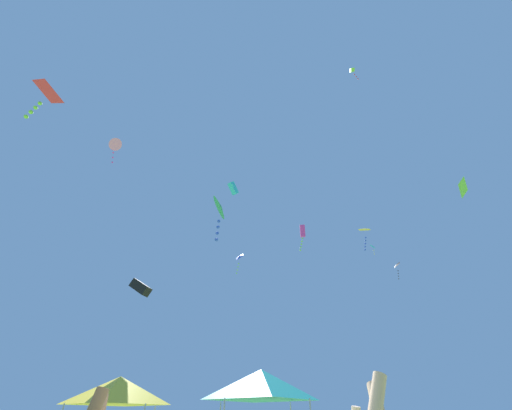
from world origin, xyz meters
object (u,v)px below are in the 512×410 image
kite_green_delta (220,208)px  kite_black_diamond (397,266)px  kite_yellow_diamond (365,231)px  kite_pink_delta (115,145)px  kite_lime_box (352,70)px  canopy_tent_teal (261,384)px  kite_cyan_box (233,188)px  kite_cyan_delta (373,247)px  kite_blue_diamond (239,257)px  kite_magenta_box (302,232)px  canopy_tent_yellow (118,390)px  kite_red_diamond (49,93)px  kite_lime_diamond (462,188)px  kite_black_box (141,288)px

kite_green_delta → kite_black_diamond: bearing=37.7°
kite_yellow_diamond → kite_pink_delta: (-23.50, 0.37, 7.88)m
kite_lime_box → canopy_tent_teal: bearing=-173.2°
kite_cyan_box → kite_cyan_delta: (16.27, 9.59, 0.88)m
kite_black_diamond → kite_cyan_delta: kite_cyan_delta is taller
kite_blue_diamond → kite_cyan_box: size_ratio=1.97×
kite_magenta_box → canopy_tent_yellow: bearing=-139.4°
kite_magenta_box → kite_yellow_diamond: bearing=-17.3°
kite_pink_delta → kite_black_diamond: (24.58, -2.00, -11.87)m
kite_red_diamond → kite_magenta_box: bearing=44.6°
kite_yellow_diamond → kite_blue_diamond: size_ratio=1.23×
kite_cyan_delta → canopy_tent_yellow: bearing=-145.2°
canopy_tent_teal → canopy_tent_yellow: canopy_tent_teal is taller
kite_blue_diamond → kite_cyan_delta: size_ratio=1.48×
canopy_tent_teal → kite_cyan_box: kite_cyan_box is taller
canopy_tent_yellow → kite_cyan_box: bearing=47.6°
kite_magenta_box → kite_red_diamond: kite_magenta_box is taller
kite_pink_delta → kite_lime_diamond: size_ratio=3.85×
kite_cyan_delta → kite_lime_diamond: bearing=-109.6°
kite_yellow_diamond → kite_green_delta: (-12.95, -12.46, -7.11)m
kite_red_diamond → kite_cyan_box: bearing=50.5°
canopy_tent_yellow → kite_lime_box: 27.76m
kite_cyan_box → kite_black_diamond: (13.15, 1.59, -5.03)m
kite_lime_box → kite_cyan_delta: bearing=65.5°
canopy_tent_teal → kite_yellow_diamond: 19.22m
kite_blue_diamond → kite_cyan_box: 7.39m
kite_blue_diamond → kite_black_diamond: kite_blue_diamond is taller
kite_cyan_box → kite_lime_box: bearing=-28.0°
canopy_tent_yellow → kite_green_delta: kite_green_delta is taller
kite_pink_delta → kite_magenta_box: (18.25, 1.26, -7.50)m
kite_magenta_box → kite_cyan_box: kite_cyan_box is taller
canopy_tent_yellow → kite_black_diamond: (17.43, 6.27, 8.96)m
kite_magenta_box → kite_cyan_delta: kite_cyan_delta is taller
kite_yellow_diamond → kite_blue_diamond: kite_yellow_diamond is taller
canopy_tent_yellow → kite_lime_diamond: (13.50, -5.52, 7.15)m
kite_green_delta → kite_lime_box: (10.45, 4.15, 18.22)m
kite_magenta_box → kite_lime_box: kite_lime_box is taller
canopy_tent_yellow → kite_red_diamond: (-4.13, -5.49, 10.39)m
canopy_tent_teal → kite_lime_box: 25.36m
canopy_tent_yellow → kite_lime_diamond: kite_lime_diamond is taller
kite_black_box → kite_blue_diamond: bearing=47.7°
kite_magenta_box → kite_cyan_delta: (9.45, 4.75, 1.54)m
kite_blue_diamond → canopy_tent_teal: bearing=-90.1°
kite_yellow_diamond → kite_lime_box: (-2.51, -8.31, 11.11)m
kite_black_diamond → kite_magenta_box: bearing=152.8°
kite_lime_diamond → kite_pink_delta: bearing=146.3°
kite_cyan_box → kite_red_diamond: 13.68m
kite_green_delta → kite_lime_diamond: kite_lime_diamond is taller
canopy_tent_yellow → kite_cyan_delta: 29.10m
kite_cyan_box → kite_cyan_delta: size_ratio=0.75×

